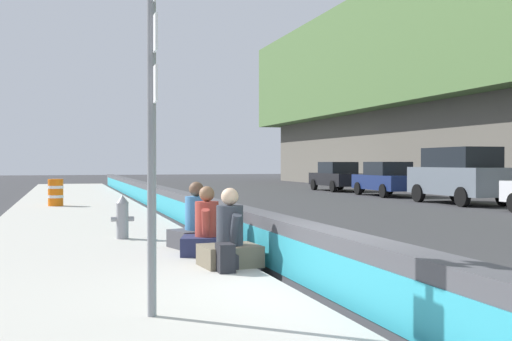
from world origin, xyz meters
TOP-DOWN VIEW (x-y plane):
  - ground_plane at (0.00, 0.00)m, footprint 160.00×160.00m
  - sidewalk_strip at (0.00, 2.65)m, footprint 80.00×4.40m
  - jersey_barrier at (0.00, 0.00)m, footprint 76.00×0.45m
  - route_sign_post at (-0.69, 2.28)m, footprint 0.44×0.09m
  - fire_hydrant at (5.86, 2.00)m, footprint 0.26×0.46m
  - seated_person_foreground at (2.01, 0.78)m, footprint 0.78×0.89m
  - seated_person_middle at (3.22, 0.85)m, footprint 0.90×0.98m
  - seated_person_rear at (4.16, 0.83)m, footprint 0.93×1.02m
  - backpack at (1.53, 0.96)m, footprint 0.32×0.28m
  - construction_barrel at (16.26, 3.40)m, footprint 0.54×0.54m
  - parked_car_fourth at (14.72, -12.13)m, footprint 4.81×2.09m
  - parked_car_midline at (20.91, -12.28)m, footprint 4.57×2.08m
  - parked_car_far at (26.83, -12.28)m, footprint 4.51×1.97m

SIDE VIEW (x-z plane):
  - ground_plane at x=0.00m, z-range 0.00..0.00m
  - sidewalk_strip at x=0.00m, z-range 0.00..0.14m
  - backpack at x=1.53m, z-range 0.13..0.53m
  - jersey_barrier at x=0.00m, z-range 0.00..0.85m
  - seated_person_middle at x=3.22m, z-range -0.07..1.07m
  - seated_person_foreground at x=2.01m, z-range -0.08..1.08m
  - seated_person_rear at x=4.16m, z-range -0.08..1.11m
  - fire_hydrant at x=5.86m, z-range 0.15..1.03m
  - construction_barrel at x=16.26m, z-range 0.14..1.09m
  - parked_car_midline at x=20.91m, z-range 0.01..1.72m
  - parked_car_far at x=26.83m, z-range 0.01..1.72m
  - parked_car_fourth at x=14.72m, z-range 0.04..2.32m
  - route_sign_post at x=-0.69m, z-range 0.43..4.03m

